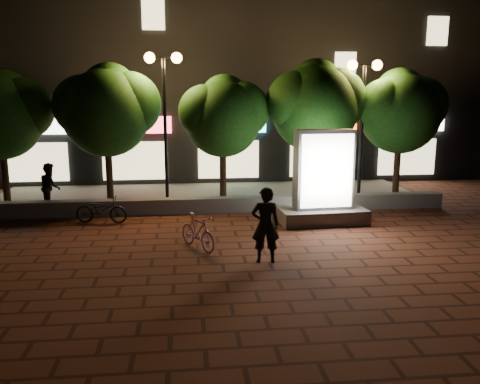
{
  "coord_description": "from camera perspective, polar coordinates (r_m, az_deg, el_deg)",
  "views": [
    {
      "loc": [
        -0.78,
        -12.16,
        3.99
      ],
      "look_at": [
        0.69,
        1.5,
        1.18
      ],
      "focal_mm": 37.13,
      "sensor_mm": 36.0,
      "label": 1
    }
  ],
  "objects": [
    {
      "name": "retaining_wall",
      "position": [
        16.6,
        -3.31,
        -1.5
      ],
      "size": [
        16.0,
        0.45,
        0.5
      ],
      "primitive_type": "cube",
      "color": "#615F5A",
      "rests_on": "ground"
    },
    {
      "name": "street_lamp_left",
      "position": [
        17.37,
        -8.71,
        11.54
      ],
      "size": [
        1.26,
        0.36,
        5.18
      ],
      "color": "black",
      "rests_on": "sidewalk"
    },
    {
      "name": "sidewalk",
      "position": [
        19.08,
        -3.68,
        -0.43
      ],
      "size": [
        16.0,
        5.0,
        0.08
      ],
      "primitive_type": "cube",
      "color": "#615F5A",
      "rests_on": "ground"
    },
    {
      "name": "ground",
      "position": [
        12.82,
        -2.39,
        -6.6
      ],
      "size": [
        80.0,
        80.0,
        0.0
      ],
      "primitive_type": "plane",
      "color": "#4F2518",
      "rests_on": "ground"
    },
    {
      "name": "pedestrian",
      "position": [
        17.64,
        -20.98,
        0.59
      ],
      "size": [
        0.83,
        0.93,
        1.59
      ],
      "primitive_type": "imported",
      "rotation": [
        0.0,
        0.0,
        1.92
      ],
      "color": "black",
      "rests_on": "sidewalk"
    },
    {
      "name": "tree_far_left",
      "position": [
        18.68,
        -25.72,
        8.28
      ],
      "size": [
        3.36,
        2.8,
        4.63
      ],
      "color": "black",
      "rests_on": "sidewalk"
    },
    {
      "name": "rider",
      "position": [
        11.65,
        2.94,
        -3.81
      ],
      "size": [
        0.69,
        0.48,
        1.82
      ],
      "primitive_type": "imported",
      "rotation": [
        0.0,
        0.0,
        3.07
      ],
      "color": "black",
      "rests_on": "ground"
    },
    {
      "name": "tree_right",
      "position": [
        18.22,
        8.72,
        10.08
      ],
      "size": [
        3.72,
        3.1,
        5.07
      ],
      "color": "black",
      "rests_on": "sidewalk"
    },
    {
      "name": "ad_kiosk",
      "position": [
        15.34,
        9.51,
        0.73
      ],
      "size": [
        2.73,
        1.5,
        2.86
      ],
      "color": "#615F5A",
      "rests_on": "ground"
    },
    {
      "name": "tree_left",
      "position": [
        17.83,
        -14.96,
        9.4
      ],
      "size": [
        3.6,
        3.0,
        4.89
      ],
      "color": "black",
      "rests_on": "sidewalk"
    },
    {
      "name": "scooter_pink",
      "position": [
        12.75,
        -4.9,
        -4.58
      ],
      "size": [
        1.16,
        1.53,
        0.92
      ],
      "primitive_type": "imported",
      "rotation": [
        0.0,
        0.0,
        0.54
      ],
      "color": "#B87496",
      "rests_on": "ground"
    },
    {
      "name": "tree_far_right",
      "position": [
        19.29,
        18.04,
        9.14
      ],
      "size": [
        3.48,
        2.9,
        4.76
      ],
      "color": "black",
      "rests_on": "sidewalk"
    },
    {
      "name": "building_block",
      "position": [
        25.18,
        -4.52,
        13.79
      ],
      "size": [
        28.0,
        8.12,
        11.3
      ],
      "color": "black",
      "rests_on": "ground"
    },
    {
      "name": "street_lamp_right",
      "position": [
        18.46,
        13.99,
        10.91
      ],
      "size": [
        1.26,
        0.36,
        4.98
      ],
      "color": "black",
      "rests_on": "sidewalk"
    },
    {
      "name": "tree_mid",
      "position": [
        17.69,
        -1.86,
        9.03
      ],
      "size": [
        3.24,
        2.7,
        4.5
      ],
      "color": "black",
      "rests_on": "sidewalk"
    },
    {
      "name": "scooter_parked",
      "position": [
        15.79,
        -15.65,
        -1.95
      ],
      "size": [
        1.68,
        0.84,
        0.84
      ],
      "primitive_type": "imported",
      "rotation": [
        0.0,
        0.0,
        1.39
      ],
      "color": "black",
      "rests_on": "ground"
    }
  ]
}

